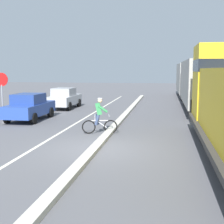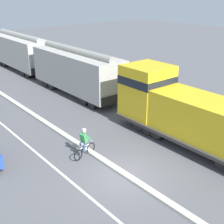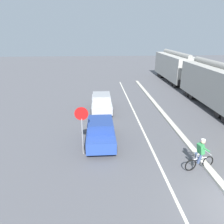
% 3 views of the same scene
% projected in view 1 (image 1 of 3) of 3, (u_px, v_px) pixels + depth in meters
% --- Properties ---
extents(ground_plane, '(120.00, 120.00, 0.00)m').
position_uv_depth(ground_plane, '(96.00, 149.00, 12.11)').
color(ground_plane, '#56565B').
extents(median_curb, '(0.36, 36.00, 0.16)m').
position_uv_depth(median_curb, '(119.00, 122.00, 17.96)').
color(median_curb, beige).
rests_on(median_curb, ground).
extents(lane_stripe, '(0.14, 36.00, 0.01)m').
position_uv_depth(lane_stripe, '(79.00, 122.00, 18.37)').
color(lane_stripe, silver).
rests_on(lane_stripe, ground).
extents(hopper_car_lead, '(2.90, 10.60, 4.18)m').
position_uv_depth(hopper_car_lead, '(204.00, 83.00, 23.10)').
color(hopper_car_lead, '#A8A59D').
rests_on(hopper_car_lead, ground).
extents(hopper_car_middle, '(2.90, 10.60, 4.18)m').
position_uv_depth(hopper_car_middle, '(191.00, 79.00, 34.42)').
color(hopper_car_middle, '#B1AEA7').
rests_on(hopper_car_middle, ground).
extents(parked_car_blue, '(1.85, 4.21, 1.62)m').
position_uv_depth(parked_car_blue, '(30.00, 107.00, 18.86)').
color(parked_car_blue, '#28479E').
rests_on(parked_car_blue, ground).
extents(parked_car_silver, '(1.85, 4.21, 1.62)m').
position_uv_depth(parked_car_silver, '(64.00, 98.00, 24.66)').
color(parked_car_silver, '#B7BABF').
rests_on(parked_car_silver, ground).
extents(cyclist, '(1.68, 0.56, 1.71)m').
position_uv_depth(cyclist, '(99.00, 117.00, 14.87)').
color(cyclist, black).
rests_on(cyclist, ground).
extents(stop_sign, '(0.76, 0.08, 2.88)m').
position_uv_depth(stop_sign, '(2.00, 88.00, 17.61)').
color(stop_sign, gray).
rests_on(stop_sign, ground).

